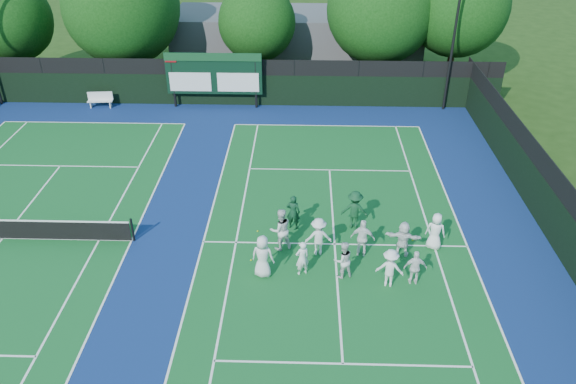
{
  "coord_description": "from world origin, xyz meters",
  "views": [
    {
      "loc": [
        -1.36,
        -17.89,
        13.9
      ],
      "look_at": [
        -2.0,
        3.0,
        1.3
      ],
      "focal_mm": 35.0,
      "sensor_mm": 36.0,
      "label": 1
    }
  ],
  "objects_px": {
    "scoreboard": "(214,74)",
    "coach_left": "(293,212)",
    "bench": "(100,99)",
    "tennis_net": "(0,229)"
  },
  "relations": [
    {
      "from": "bench",
      "to": "coach_left",
      "type": "relative_size",
      "value": 0.99
    },
    {
      "from": "scoreboard",
      "to": "bench",
      "type": "bearing_deg",
      "value": -178.33
    },
    {
      "from": "tennis_net",
      "to": "coach_left",
      "type": "xyz_separation_m",
      "value": [
        12.25,
        1.15,
        0.32
      ]
    },
    {
      "from": "scoreboard",
      "to": "bench",
      "type": "height_order",
      "value": "scoreboard"
    },
    {
      "from": "scoreboard",
      "to": "bench",
      "type": "relative_size",
      "value": 3.75
    },
    {
      "from": "scoreboard",
      "to": "bench",
      "type": "xyz_separation_m",
      "value": [
        -7.34,
        -0.21,
        -1.66
      ]
    },
    {
      "from": "bench",
      "to": "coach_left",
      "type": "bearing_deg",
      "value": -46.36
    },
    {
      "from": "scoreboard",
      "to": "coach_left",
      "type": "height_order",
      "value": "scoreboard"
    },
    {
      "from": "tennis_net",
      "to": "coach_left",
      "type": "relative_size",
      "value": 6.98
    },
    {
      "from": "scoreboard",
      "to": "coach_left",
      "type": "relative_size",
      "value": 3.71
    }
  ]
}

